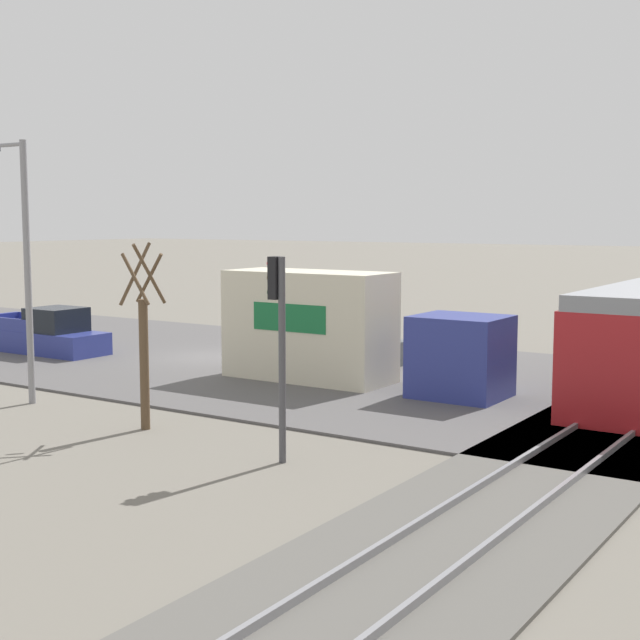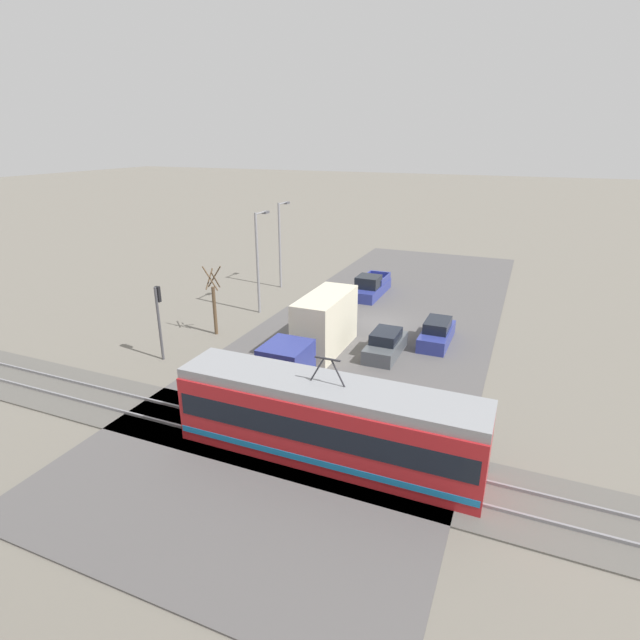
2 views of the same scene
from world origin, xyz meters
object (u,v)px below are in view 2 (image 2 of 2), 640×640
Objects in this scene: sedan_car_1 at (386,345)px; traffic_light_pole at (159,313)px; sedan_car_0 at (437,333)px; street_lamp_mid_block at (259,256)px; box_truck at (317,332)px; light_rail_tram at (327,421)px; street_tree at (214,304)px; pickup_truck at (371,287)px; street_lamp_near_crossing at (281,239)px.

traffic_light_pole is at bearing 25.06° from sedan_car_1.
sedan_car_0 is 14.49m from street_lamp_mid_block.
light_rail_tram is at bearing 115.64° from box_truck.
street_tree is 5.87m from street_lamp_mid_block.
street_lamp_near_crossing reaches higher than pickup_truck.
street_lamp_near_crossing reaches higher than traffic_light_pole.
street_lamp_mid_block reaches higher than box_truck.
street_lamp_near_crossing is at bearing -88.35° from traffic_light_pole.
light_rail_tram is 14.24m from traffic_light_pole.
sedan_car_0 is 15.15m from street_tree.
box_truck is 2.10× the size of traffic_light_pole.
light_rail_tram is 3.02× the size of sedan_car_1.
box_truck reaches higher than sedan_car_0.
light_rail_tram is 19.81m from street_lamp_mid_block.
street_tree is at bearing 5.11° from sedan_car_1.
sedan_car_0 is at bearing -149.28° from traffic_light_pole.
box_truck is 2.01× the size of street_tree.
traffic_light_pole is 0.61× the size of street_lamp_near_crossing.
pickup_truck is at bearing -177.26° from street_lamp_near_crossing.
sedan_car_0 is at bearing 152.62° from street_lamp_near_crossing.
street_tree is at bearing 60.23° from pickup_truck.
light_rail_tram is at bearing 140.80° from street_tree.
street_lamp_near_crossing reaches higher than sedan_car_0.
street_lamp_mid_block is (13.95, -1.19, 3.75)m from sedan_car_0.
street_tree is (11.87, 1.06, 1.49)m from sedan_car_1.
street_lamp_near_crossing is (1.12, -12.27, 2.20)m from street_tree.
pickup_truck is at bearing -68.30° from sedan_car_1.
street_lamp_near_crossing is (0.49, -17.05, 1.37)m from traffic_light_pole.
box_truck is at bearing 93.51° from pickup_truck.
box_truck is 1.28× the size of street_lamp_near_crossing.
street_tree is 12.52m from street_lamp_near_crossing.
street_tree is at bearing -7.23° from box_truck.
traffic_light_pole is (7.87, 17.45, 2.26)m from pickup_truck.
traffic_light_pole is (12.49, 5.84, 2.32)m from sedan_car_1.
traffic_light_pole is at bearing 83.49° from street_lamp_mid_block.
sedan_car_1 is 0.57× the size of street_lamp_near_crossing.
sedan_car_1 is (-4.62, 11.61, -0.06)m from pickup_truck.
pickup_truck is 0.75× the size of street_lamp_mid_block.
street_lamp_near_crossing is (8.37, 0.40, 3.63)m from pickup_truck.
street_tree reaches higher than traffic_light_pole.
traffic_light_pole is at bearing 65.72° from pickup_truck.
light_rail_tram reaches higher than sedan_car_0.
sedan_car_0 is 4.08m from sedan_car_1.
pickup_truck reaches higher than sedan_car_1.
light_rail_tram is 1.34× the size of box_truck.
street_lamp_near_crossing reaches higher than box_truck.
sedan_car_1 is at bearing -154.94° from traffic_light_pole.
pickup_truck is (0.84, -13.70, -0.98)m from box_truck.
sedan_car_0 is at bearing -140.76° from box_truck.
box_truck reaches higher than sedan_car_1.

